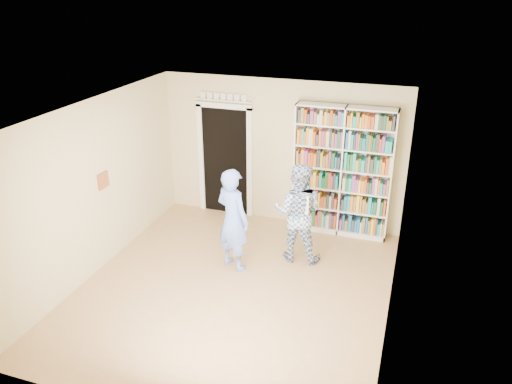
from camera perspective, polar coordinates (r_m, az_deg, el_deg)
floor at (r=7.66m, az=-2.56°, el=-11.01°), size 5.00×5.00×0.00m
ceiling at (r=6.52m, az=-2.98°, el=8.95°), size 5.00×5.00×0.00m
wall_back at (r=9.18m, az=2.88°, el=4.50°), size 4.50×0.00×4.50m
wall_left at (r=8.02m, az=-17.93°, el=0.44°), size 0.00×5.00×5.00m
wall_right at (r=6.58m, az=15.89°, el=-4.43°), size 0.00×5.00×5.00m
bookshelf at (r=8.87m, az=9.84°, el=2.36°), size 1.71×0.32×2.35m
doorway at (r=9.56m, az=-3.55°, el=4.17°), size 1.10×0.08×2.43m
wall_art at (r=8.14m, az=-17.06°, el=1.27°), size 0.03×0.25×0.25m
man_blue at (r=7.79m, az=-2.67°, el=-3.17°), size 0.73×0.62×1.69m
man_plaid at (r=8.05m, az=4.82°, el=-2.35°), size 0.84×0.67×1.67m
paper_sheet at (r=7.77m, az=5.26°, el=-1.44°), size 0.22×0.03×0.32m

